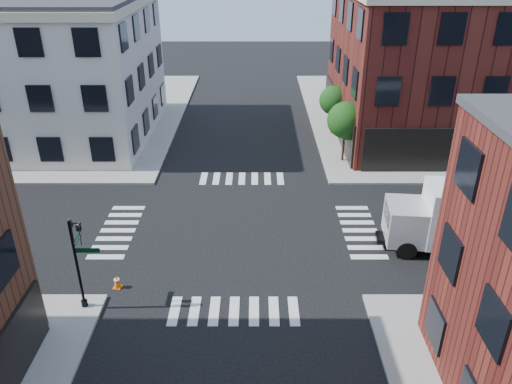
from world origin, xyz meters
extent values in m
plane|color=black|center=(0.00, 0.00, 0.00)|extent=(120.00, 120.00, 0.00)
cube|color=gray|center=(21.00, 21.00, 0.07)|extent=(30.00, 30.00, 0.15)
cube|color=gray|center=(-21.00, 21.00, 0.07)|extent=(30.00, 30.00, 0.15)
cube|color=#411310|center=(20.50, 16.00, 6.00)|extent=(25.00, 16.00, 12.00)
cube|color=beige|center=(-19.00, 16.00, 5.50)|extent=(22.00, 16.00, 11.00)
cylinder|color=black|center=(7.50, 10.00, 0.89)|extent=(0.18, 0.18, 1.47)
cylinder|color=black|center=(7.50, 10.00, 1.62)|extent=(0.12, 0.12, 1.47)
sphere|color=#14390F|center=(7.50, 10.00, 3.30)|extent=(2.69, 2.69, 2.69)
sphere|color=#14390F|center=(7.75, 9.90, 2.75)|extent=(1.85, 1.85, 1.85)
cylinder|color=black|center=(7.50, 16.00, 0.81)|extent=(0.18, 0.18, 1.33)
cylinder|color=black|center=(7.50, 16.00, 1.48)|extent=(0.12, 0.12, 1.33)
sphere|color=#14390F|center=(7.50, 16.00, 3.00)|extent=(2.43, 2.43, 2.43)
sphere|color=#14390F|center=(7.75, 15.90, 2.51)|extent=(1.67, 1.67, 1.67)
cylinder|color=black|center=(-6.80, -6.80, 2.30)|extent=(0.12, 0.12, 4.60)
cylinder|color=black|center=(-6.80, -6.80, 0.30)|extent=(0.28, 0.28, 0.30)
cube|color=#053819|center=(-6.25, -6.80, 3.15)|extent=(1.10, 0.03, 0.22)
cube|color=#053819|center=(-6.80, -6.25, 3.40)|extent=(0.03, 1.10, 0.22)
imported|color=black|center=(-6.45, -6.70, 3.90)|extent=(0.22, 0.18, 1.10)
imported|color=black|center=(-6.90, -6.45, 3.90)|extent=(0.18, 0.22, 1.10)
cube|color=silver|center=(12.88, -2.10, 2.17)|extent=(6.21, 3.16, 3.20)
cube|color=maroon|center=(12.76, -3.41, 2.17)|extent=(2.26, 0.26, 0.72)
cube|color=maroon|center=(13.01, -0.80, 2.17)|extent=(2.26, 0.26, 0.72)
cube|color=#B4B3B6|center=(8.98, -1.72, 1.60)|extent=(2.30, 2.67, 2.06)
cube|color=black|center=(8.00, -1.62, 1.96)|extent=(0.30, 1.96, 0.93)
cube|color=black|center=(11.65, -1.98, 0.52)|extent=(8.32, 1.84, 0.26)
cylinder|color=black|center=(8.87, -2.79, 0.52)|extent=(1.06, 0.46, 1.03)
cylinder|color=black|center=(9.09, -0.64, 0.52)|extent=(1.06, 0.46, 1.03)
cylinder|color=black|center=(12.57, -3.16, 0.52)|extent=(1.06, 0.46, 1.03)
cylinder|color=black|center=(12.79, -1.00, 0.52)|extent=(1.06, 0.46, 1.03)
cube|color=orange|center=(-5.70, -5.28, 0.02)|extent=(0.46, 0.46, 0.04)
cone|color=orange|center=(-5.70, -5.28, 0.35)|extent=(0.44, 0.44, 0.71)
cylinder|color=white|center=(-5.70, -5.28, 0.45)|extent=(0.27, 0.27, 0.08)
camera|label=1|loc=(0.99, -24.68, 15.03)|focal=35.00mm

